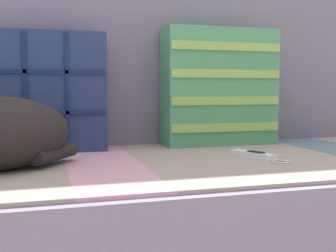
% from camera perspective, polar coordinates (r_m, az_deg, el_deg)
% --- Properties ---
extents(couch, '(1.91, 0.89, 0.43)m').
position_cam_1_polar(couch, '(1.31, 0.01, -13.56)').
color(couch, '#3D3838').
rests_on(couch, ground_plane).
extents(sofa_backrest, '(1.87, 0.14, 0.57)m').
position_cam_1_polar(sofa_backrest, '(1.60, -3.76, 7.95)').
color(sofa_backrest, slate).
rests_on(sofa_backrest, couch).
extents(throw_pillow_quilted, '(0.38, 0.14, 0.38)m').
position_cam_1_polar(throw_pillow_quilted, '(1.42, -16.16, 4.43)').
color(throw_pillow_quilted, navy).
rests_on(throw_pillow_quilted, couch).
extents(throw_pillow_striped, '(0.41, 0.14, 0.42)m').
position_cam_1_polar(throw_pillow_striped, '(1.54, 6.98, 5.24)').
color(throw_pillow_striped, '#4C9366').
rests_on(throw_pillow_striped, couch).
extents(game_remote_far, '(0.11, 0.20, 0.02)m').
position_cam_1_polar(game_remote_far, '(1.26, 11.70, -3.92)').
color(game_remote_far, white).
rests_on(game_remote_far, couch).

